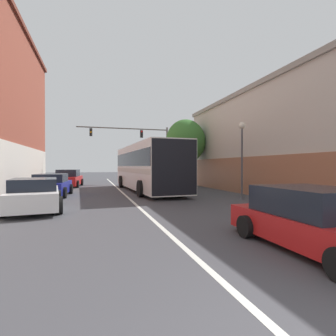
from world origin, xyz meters
The scene contains 10 objects.
lane_center_line centered at (0.00, 15.52, 0.00)m, with size 0.14×43.03×0.01m.
building_right_storefront centered at (10.87, 13.36, 3.55)m, with size 7.08×18.79×6.87m.
bus centered at (1.86, 17.74, 1.85)m, with size 3.33×11.89×3.30m.
hatchback_foreground centered at (2.76, 3.47, 0.63)m, with size 2.20×4.34×1.34m.
parked_car_left_near centered at (-4.24, 10.70, 0.64)m, with size 2.48×4.57×1.32m.
parked_car_left_mid centered at (-3.99, 23.39, 0.71)m, with size 2.35×4.50×1.51m.
parked_car_left_far centered at (-4.32, 15.93, 0.65)m, with size 2.21×4.11×1.35m.
traffic_signal_gantry centered at (3.00, 27.02, 4.53)m, with size 9.69×0.36×6.13m.
street_lamp centered at (5.89, 11.54, 2.72)m, with size 0.37×0.37×4.21m.
street_tree_near centered at (5.85, 20.47, 3.97)m, with size 3.47×3.13×5.89m.
Camera 1 is at (-1.94, -1.09, 1.81)m, focal length 28.00 mm.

